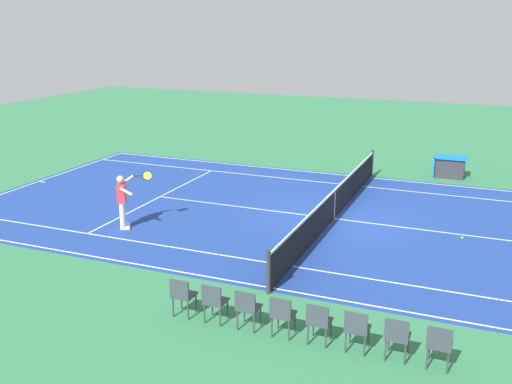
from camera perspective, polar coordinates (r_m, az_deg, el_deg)
ground_plane at (r=19.00m, az=7.52°, el=-2.56°), size 60.00×60.00×0.00m
court_slab at (r=19.00m, az=7.52°, el=-2.56°), size 24.20×11.40×0.00m
court_line_markings at (r=19.00m, az=7.52°, el=-2.55°), size 23.85×11.05×0.01m
tennis_net at (r=18.85m, az=7.57°, el=-1.15°), size 0.10×11.70×1.08m
tennis_player_near at (r=18.17m, az=-12.73°, el=-0.64°), size 0.85×1.01×1.70m
tennis_ball at (r=18.14m, az=19.29°, el=-4.19°), size 0.07×0.07×0.07m
spectator_chair_0 at (r=11.40m, az=17.28°, el=-13.78°), size 0.44×0.44×0.88m
spectator_chair_1 at (r=11.45m, az=13.46°, el=-13.30°), size 0.44×0.44×0.88m
spectator_chair_2 at (r=11.56m, az=9.71°, el=-12.77°), size 0.44×0.44×0.88m
spectator_chair_3 at (r=11.71m, az=6.07°, el=-12.20°), size 0.44×0.44×0.88m
spectator_chair_4 at (r=11.91m, az=2.54°, el=-11.61°), size 0.44×0.44×0.88m
spectator_chair_5 at (r=12.15m, az=-0.84°, el=-10.99°), size 0.44×0.44×0.88m
spectator_chair_6 at (r=12.44m, az=-4.07°, el=-10.37°), size 0.44×0.44×0.88m
spectator_chair_7 at (r=12.76m, az=-7.13°, el=-9.74°), size 0.44×0.44×0.88m
equipment_cart_tarped at (r=24.94m, az=18.15°, el=2.35°), size 1.25×0.84×0.85m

